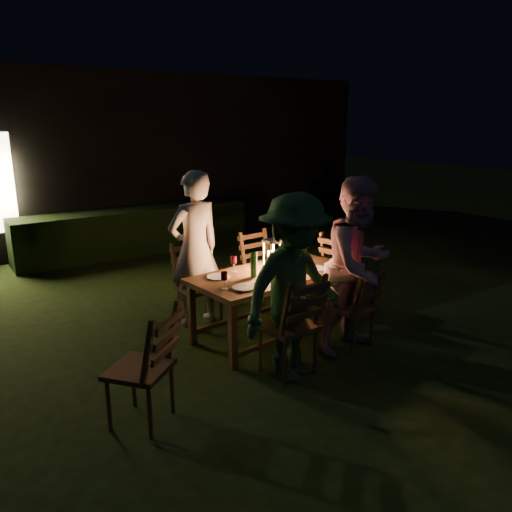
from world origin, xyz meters
TOP-DOWN VIEW (x-y plane):
  - garden_envelope at (-0.01, 6.15)m, footprint 40.00×40.00m
  - dining_table at (-0.57, -0.56)m, footprint 1.84×1.06m
  - chair_near_left at (-0.94, -1.38)m, footprint 0.49×0.53m
  - chair_near_right at (-0.04, -1.28)m, footprint 0.51×0.54m
  - chair_far_left at (-1.10, 0.16)m, footprint 0.47×0.51m
  - chair_far_right at (-0.11, 0.26)m, footprint 0.49×0.52m
  - chair_end at (0.65, -0.44)m, footprint 0.60×0.57m
  - chair_spare at (-2.39, -1.38)m, footprint 0.66×0.67m
  - person_house_side at (-1.11, 0.20)m, footprint 0.70×0.50m
  - person_opp_right at (-0.04, -1.33)m, footprint 0.95×0.78m
  - person_opp_left at (-0.93, -1.43)m, footprint 1.18×0.76m
  - lantern at (-0.53, -0.51)m, footprint 0.16×0.16m
  - plate_far_left at (-1.14, -0.40)m, footprint 0.25×0.25m
  - plate_near_left at (-1.10, -0.84)m, footprint 0.25×0.25m
  - plate_far_right at (-0.15, -0.30)m, footprint 0.25×0.25m
  - plate_near_right at (-0.10, -0.73)m, footprint 0.25×0.25m
  - wineglass_a at (-0.90, -0.32)m, footprint 0.06×0.06m
  - wineglass_b at (-1.28, -0.76)m, footprint 0.06×0.06m
  - wineglass_c at (-0.25, -0.81)m, footprint 0.06×0.06m
  - wineglass_d at (0.02, -0.32)m, footprint 0.06×0.06m
  - wineglass_e at (-0.64, -0.87)m, footprint 0.06×0.06m
  - bottle_table at (-0.82, -0.59)m, footprint 0.07×0.07m
  - napkin_left at (-0.69, -0.90)m, footprint 0.18×0.14m
  - napkin_right at (0.00, -0.80)m, footprint 0.18×0.14m
  - phone at (-1.16, -0.93)m, footprint 0.14×0.07m
  - side_table at (1.58, 1.49)m, footprint 0.55×0.55m
  - ice_bucket at (1.58, 1.49)m, footprint 0.30×0.30m
  - bottle_bucket_a at (1.53, 1.45)m, footprint 0.07×0.07m
  - bottle_bucket_b at (1.63, 1.53)m, footprint 0.07×0.07m

SIDE VIEW (x-z plane):
  - chair_near_right at x=-0.04m, z-range -0.19..0.76m
  - chair_far_right at x=-0.11m, z-range -0.20..0.79m
  - chair_far_left at x=-1.10m, z-range -0.20..0.80m
  - chair_spare at x=-2.39m, z-range -0.20..0.82m
  - chair_near_left at x=-0.94m, z-range -0.21..0.84m
  - chair_end at x=0.65m, z-range -0.21..0.84m
  - side_table at x=1.58m, z-range 0.28..1.03m
  - dining_table at x=-0.57m, z-range 0.29..1.03m
  - phone at x=-1.16m, z-range 0.73..0.74m
  - napkin_left at x=-0.69m, z-range 0.73..0.75m
  - napkin_right at x=0.00m, z-range 0.73..0.75m
  - plate_far_left at x=-1.14m, z-range 0.73..0.75m
  - plate_near_left at x=-1.10m, z-range 0.73..0.75m
  - plate_far_right at x=-0.15m, z-range 0.73..0.75m
  - plate_near_right at x=-0.10m, z-range 0.73..0.75m
  - wineglass_a at x=-0.90m, z-range 0.73..0.91m
  - wineglass_b at x=-1.28m, z-range 0.73..0.91m
  - wineglass_c at x=-0.25m, z-range 0.73..0.91m
  - wineglass_d at x=0.02m, z-range 0.73..0.91m
  - wineglass_e at x=-0.64m, z-range 0.73..0.91m
  - ice_bucket at x=1.58m, z-range 0.75..0.97m
  - person_opp_left at x=-0.93m, z-range 0.00..1.73m
  - bottle_table at x=-0.82m, z-range 0.73..1.01m
  - lantern at x=-0.53m, z-range 0.72..1.07m
  - person_house_side at x=-1.11m, z-range 0.00..1.81m
  - bottle_bucket_a at x=1.53m, z-range 0.75..1.07m
  - bottle_bucket_b at x=1.63m, z-range 0.75..1.07m
  - person_opp_right at x=-0.04m, z-range 0.00..1.81m
  - garden_envelope at x=-0.01m, z-range -0.02..3.18m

